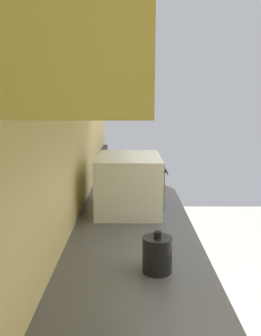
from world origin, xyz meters
The scene contains 6 objects.
wall_back centered at (0.00, 1.62, 1.32)m, with size 4.39×0.12×2.64m, color #F3D883.
upper_cabinets centered at (-0.36, 1.40, 1.83)m, with size 2.25×0.33×0.58m.
oven_range centered at (1.75, 1.24, 0.47)m, with size 0.69×0.65×1.10m.
microwave centered at (0.25, 1.27, 1.08)m, with size 0.53×0.38×0.33m.
bowl centered at (1.05, 1.16, 0.94)m, with size 0.14×0.14×0.05m.
kettle centered at (-0.57, 1.16, 0.99)m, with size 0.16×0.11×0.16m.
Camera 1 is at (-1.89, 1.26, 1.56)m, focal length 39.06 mm.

